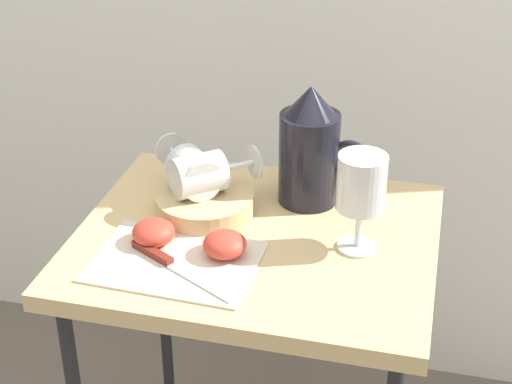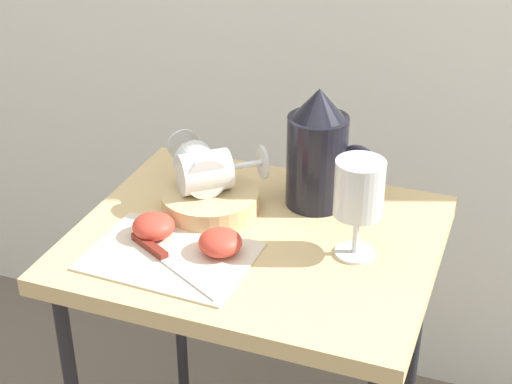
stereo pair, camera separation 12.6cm
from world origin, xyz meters
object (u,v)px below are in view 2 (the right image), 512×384
(table, at_px, (256,269))
(apple_half_right, at_px, (220,242))
(wine_glass_upright, at_px, (360,192))
(wine_glass_tipped_near, at_px, (207,171))
(apple_half_left, at_px, (153,226))
(knife, at_px, (162,255))
(wine_glass_tipped_far, at_px, (199,168))
(pitcher, at_px, (318,159))
(basket_tray, at_px, (210,201))

(table, height_order, apple_half_right, apple_half_right)
(wine_glass_upright, xyz_separation_m, wine_glass_tipped_near, (-0.27, 0.05, -0.04))
(apple_half_left, height_order, knife, apple_half_left)
(wine_glass_tipped_far, distance_m, knife, 0.19)
(pitcher, xyz_separation_m, wine_glass_tipped_far, (-0.19, -0.08, -0.02))
(table, distance_m, wine_glass_tipped_near, 0.18)
(apple_half_left, relative_size, apple_half_right, 1.00)
(apple_half_right, height_order, knife, apple_half_right)
(pitcher, xyz_separation_m, wine_glass_upright, (0.10, -0.13, 0.02))
(wine_glass_tipped_far, height_order, knife, wine_glass_tipped_far)
(wine_glass_tipped_near, bearing_deg, knife, -90.78)
(table, height_order, apple_half_left, apple_half_left)
(pitcher, distance_m, knife, 0.32)
(knife, bearing_deg, wine_glass_tipped_near, 89.22)
(table, distance_m, apple_half_right, 0.12)
(basket_tray, bearing_deg, wine_glass_tipped_far, 154.02)
(apple_half_left, bearing_deg, apple_half_right, -3.34)
(apple_half_left, bearing_deg, wine_glass_upright, 12.81)
(apple_half_left, bearing_deg, basket_tray, 67.22)
(table, xyz_separation_m, wine_glass_tipped_far, (-0.13, 0.06, 0.14))
(wine_glass_upright, bearing_deg, apple_half_left, -167.19)
(table, height_order, pitcher, pitcher)
(pitcher, bearing_deg, table, -114.46)
(pitcher, height_order, wine_glass_tipped_far, pitcher)
(pitcher, height_order, apple_half_left, pitcher)
(basket_tray, bearing_deg, apple_half_left, -112.78)
(apple_half_right, distance_m, knife, 0.09)
(knife, bearing_deg, apple_half_left, 127.13)
(table, bearing_deg, knife, -132.53)
(basket_tray, xyz_separation_m, wine_glass_tipped_far, (-0.02, 0.01, 0.05))
(apple_half_left, relative_size, knife, 0.35)
(apple_half_right, bearing_deg, wine_glass_tipped_near, 120.73)
(basket_tray, height_order, wine_glass_tipped_near, wine_glass_tipped_near)
(basket_tray, bearing_deg, wine_glass_upright, -9.41)
(wine_glass_tipped_near, bearing_deg, apple_half_left, -109.20)
(table, bearing_deg, wine_glass_tipped_far, 154.48)
(wine_glass_upright, distance_m, apple_half_right, 0.23)
(basket_tray, relative_size, pitcher, 0.79)
(wine_glass_tipped_near, distance_m, apple_half_left, 0.14)
(wine_glass_tipped_far, bearing_deg, pitcher, 21.91)
(pitcher, bearing_deg, wine_glass_tipped_far, -158.09)
(wine_glass_tipped_far, relative_size, apple_half_left, 2.24)
(basket_tray, bearing_deg, knife, -92.92)
(pitcher, height_order, knife, pitcher)
(wine_glass_upright, bearing_deg, table, -178.54)
(apple_half_left, xyz_separation_m, apple_half_right, (0.12, -0.01, 0.00))
(wine_glass_upright, xyz_separation_m, apple_half_right, (-0.20, -0.08, -0.09))
(table, relative_size, basket_tray, 4.12)
(knife, bearing_deg, wine_glass_upright, 24.35)
(apple_half_left, bearing_deg, wine_glass_tipped_near, 70.80)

